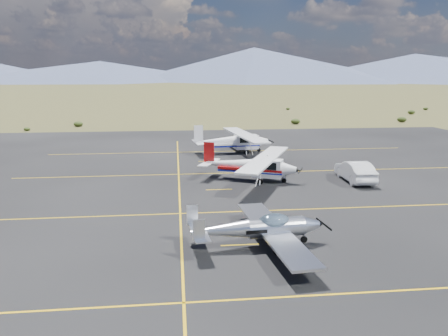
# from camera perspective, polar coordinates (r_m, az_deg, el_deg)

# --- Properties ---
(ground) EXTENTS (1600.00, 1600.00, 0.00)m
(ground) POSITION_cam_1_polar(r_m,az_deg,el_deg) (26.59, 7.45, -6.83)
(ground) COLOR #383D1C
(ground) RESTS_ON ground
(apron) EXTENTS (72.00, 72.00, 0.02)m
(apron) POSITION_cam_1_polar(r_m,az_deg,el_deg) (33.13, 4.60, -2.92)
(apron) COLOR black
(apron) RESTS_ON ground
(aircraft_low_wing) EXTENTS (6.82, 9.48, 2.05)m
(aircraft_low_wing) POSITION_cam_1_polar(r_m,az_deg,el_deg) (22.35, 4.79, -7.86)
(aircraft_low_wing) COLOR silver
(aircraft_low_wing) RESTS_ON apron
(aircraft_cessna) EXTENTS (8.67, 11.40, 3.00)m
(aircraft_cessna) POSITION_cam_1_polar(r_m,az_deg,el_deg) (35.78, 3.51, 0.44)
(aircraft_cessna) COLOR white
(aircraft_cessna) RESTS_ON apron
(aircraft_plain) EXTENTS (7.67, 12.68, 3.20)m
(aircraft_plain) POSITION_cam_1_polar(r_m,az_deg,el_deg) (48.08, 1.21, 3.61)
(aircraft_plain) COLOR white
(aircraft_plain) RESTS_ON apron
(sedan) EXTENTS (1.93, 5.17, 1.69)m
(sedan) POSITION_cam_1_polar(r_m,az_deg,el_deg) (37.15, 16.76, -0.38)
(sedan) COLOR white
(sedan) RESTS_ON apron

